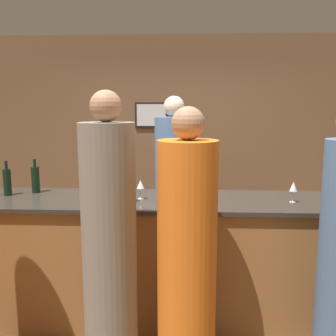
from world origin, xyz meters
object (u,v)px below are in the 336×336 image
wine_bottle_1 (7,182)px  bartender (174,198)px  guest_0 (187,260)px  guest_3 (110,250)px  wine_bottle_0 (35,179)px

wine_bottle_1 → bartender: bearing=25.6°
guest_0 → guest_3: guest_3 is taller
guest_3 → wine_bottle_0: (-0.86, 0.91, 0.30)m
wine_bottle_1 → guest_3: bearing=-36.7°
wine_bottle_1 → guest_0: bearing=-26.9°
wine_bottle_0 → wine_bottle_1: size_ratio=1.00×
guest_0 → bartender: bearing=95.3°
bartender → wine_bottle_1: size_ratio=6.41×
bartender → guest_3: 1.53m
guest_0 → wine_bottle_0: (-1.37, 0.92, 0.35)m
bartender → guest_0: (0.14, -1.49, -0.05)m
guest_3 → bartender: bearing=75.6°
bartender → guest_3: size_ratio=1.00×
guest_0 → wine_bottle_0: bearing=146.2°
bartender → guest_3: bearing=75.6°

